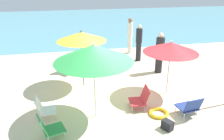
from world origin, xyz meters
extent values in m
plane|color=beige|center=(0.00, 0.00, 0.00)|extent=(40.00, 40.00, 0.00)
cube|color=#5693A3|center=(0.00, 13.38, 0.00)|extent=(40.00, 16.00, 0.01)
cylinder|color=silver|center=(1.38, 0.16, 0.87)|extent=(0.04, 0.04, 1.73)
cone|color=red|center=(1.38, 0.16, 1.57)|extent=(1.69, 1.69, 0.32)
sphere|color=silver|center=(1.38, 0.16, 1.76)|extent=(0.06, 0.06, 0.06)
cylinder|color=#4C4C51|center=(-1.22, 1.33, 0.95)|extent=(0.04, 0.04, 1.90)
cone|color=yellow|center=(-1.22, 1.33, 1.75)|extent=(1.62, 1.62, 0.29)
sphere|color=#4C4C51|center=(-1.22, 1.33, 1.93)|extent=(0.06, 0.06, 0.06)
cylinder|color=silver|center=(-1.08, -0.69, 1.02)|extent=(0.04, 0.04, 2.04)
cone|color=green|center=(-1.08, -0.69, 1.82)|extent=(2.00, 2.00, 0.43)
sphere|color=silver|center=(-1.08, -0.69, 2.07)|extent=(0.06, 0.06, 0.06)
cube|color=#33934C|center=(-2.15, -1.36, 0.21)|extent=(0.59, 0.57, 0.03)
cube|color=#33934C|center=(-2.39, -1.43, 0.42)|extent=(0.28, 0.47, 0.40)
cylinder|color=silver|center=(-2.02, -1.13, 0.10)|extent=(0.02, 0.02, 0.20)
cylinder|color=silver|center=(-1.92, -1.48, 0.10)|extent=(0.02, 0.02, 0.20)
cylinder|color=silver|center=(-2.38, -1.24, 0.10)|extent=(0.02, 0.02, 0.20)
cylinder|color=silver|center=(-2.28, -1.59, 0.10)|extent=(0.02, 0.02, 0.20)
cube|color=red|center=(0.16, -0.50, 0.20)|extent=(0.48, 0.55, 0.03)
cube|color=red|center=(0.39, -0.53, 0.42)|extent=(0.21, 0.53, 0.43)
cylinder|color=silver|center=(-0.03, -0.69, 0.09)|extent=(0.02, 0.02, 0.19)
cylinder|color=silver|center=(0.01, -0.28, 0.09)|extent=(0.02, 0.02, 0.19)
cylinder|color=silver|center=(0.31, -0.72, 0.09)|extent=(0.02, 0.02, 0.19)
cylinder|color=silver|center=(0.35, -0.32, 0.09)|extent=(0.02, 0.02, 0.19)
cube|color=teal|center=(-1.63, 2.49, 0.25)|extent=(0.67, 0.67, 0.03)
cube|color=teal|center=(-1.79, 2.66, 0.47)|extent=(0.50, 0.47, 0.43)
cylinder|color=silver|center=(-1.36, 2.50, 0.12)|extent=(0.02, 0.02, 0.24)
cylinder|color=silver|center=(-1.67, 2.22, 0.12)|extent=(0.02, 0.02, 0.24)
cylinder|color=silver|center=(-1.59, 2.76, 0.12)|extent=(0.02, 0.02, 0.24)
cylinder|color=silver|center=(-1.90, 2.48, 0.12)|extent=(0.02, 0.02, 0.24)
cube|color=navy|center=(1.38, -1.13, 0.25)|extent=(0.56, 0.55, 0.03)
cube|color=navy|center=(1.42, -1.39, 0.45)|extent=(0.52, 0.22, 0.40)
cylinder|color=silver|center=(1.16, -0.96, 0.12)|extent=(0.02, 0.02, 0.23)
cylinder|color=silver|center=(1.55, -0.91, 0.12)|extent=(0.02, 0.02, 0.23)
cylinder|color=silver|center=(1.21, -1.35, 0.12)|extent=(0.02, 0.02, 0.23)
cylinder|color=silver|center=(1.61, -1.30, 0.12)|extent=(0.02, 0.02, 0.23)
cube|color=white|center=(-2.33, -0.49, 0.22)|extent=(0.45, 0.49, 0.03)
cube|color=white|center=(-2.56, -0.50, 0.42)|extent=(0.18, 0.47, 0.39)
cylinder|color=silver|center=(-2.17, -0.29, 0.10)|extent=(0.02, 0.02, 0.20)
cylinder|color=silver|center=(-2.15, -0.66, 0.10)|extent=(0.02, 0.02, 0.20)
cylinder|color=silver|center=(-2.51, -0.31, 0.10)|extent=(0.02, 0.02, 0.20)
cylinder|color=silver|center=(-2.49, -0.68, 0.10)|extent=(0.02, 0.02, 0.20)
cylinder|color=silver|center=(1.36, 4.54, 0.42)|extent=(0.22, 0.22, 0.84)
cylinder|color=silver|center=(1.36, 4.54, 1.19)|extent=(0.26, 0.26, 0.69)
sphere|color=#896042|center=(1.36, 4.54, 1.64)|extent=(0.21, 0.21, 0.21)
cylinder|color=black|center=(1.44, 3.36, 0.43)|extent=(0.24, 0.24, 0.85)
cylinder|color=black|center=(1.44, 3.36, 1.16)|extent=(0.28, 0.28, 0.61)
sphere|color=beige|center=(1.44, 3.36, 1.56)|extent=(0.18, 0.18, 0.18)
cylinder|color=black|center=(1.81, 1.90, 0.39)|extent=(0.28, 0.28, 0.78)
cylinder|color=black|center=(1.81, 1.90, 1.10)|extent=(0.33, 0.33, 0.64)
sphere|color=beige|center=(1.81, 1.90, 1.51)|extent=(0.19, 0.19, 0.19)
torus|color=yellow|center=(0.65, -0.97, 0.05)|extent=(0.55, 0.55, 0.09)
cube|color=black|center=(0.60, -1.63, 0.12)|extent=(0.30, 0.33, 0.25)
camera|label=1|loc=(-1.69, -5.93, 3.54)|focal=36.15mm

